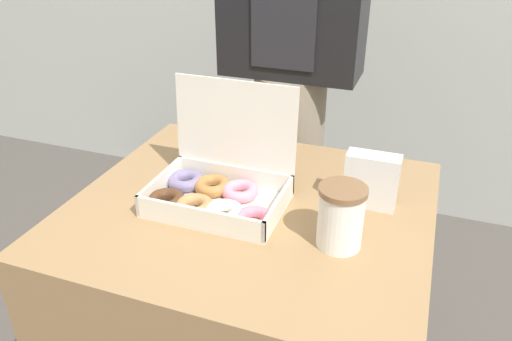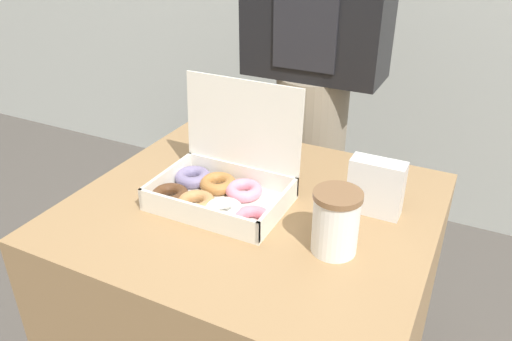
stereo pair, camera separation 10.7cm
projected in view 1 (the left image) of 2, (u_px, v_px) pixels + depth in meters
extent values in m
cube|color=#99754C|center=(251.00, 323.00, 1.35)|extent=(0.83, 0.74, 0.76)
cube|color=silver|center=(218.00, 205.00, 1.16)|extent=(0.31, 0.21, 0.01)
cube|color=silver|center=(161.00, 184.00, 1.20)|extent=(0.01, 0.21, 0.05)
cube|color=silver|center=(279.00, 207.00, 1.11)|extent=(0.01, 0.21, 0.05)
cube|color=silver|center=(198.00, 218.00, 1.07)|extent=(0.31, 0.01, 0.05)
cube|color=silver|center=(234.00, 175.00, 1.24)|extent=(0.31, 0.01, 0.05)
cube|color=silver|center=(235.00, 124.00, 1.18)|extent=(0.31, 0.02, 0.21)
torus|color=#4C2D19|center=(166.00, 201.00, 1.15)|extent=(0.12, 0.12, 0.03)
torus|color=slate|center=(186.00, 181.00, 1.23)|extent=(0.13, 0.13, 0.03)
torus|color=#B27F4C|center=(194.00, 206.00, 1.13)|extent=(0.13, 0.13, 0.03)
torus|color=#A87038|center=(212.00, 186.00, 1.21)|extent=(0.10, 0.10, 0.03)
torus|color=white|center=(224.00, 212.00, 1.10)|extent=(0.10, 0.10, 0.03)
torus|color=pink|center=(240.00, 191.00, 1.19)|extent=(0.12, 0.12, 0.03)
torus|color=pink|center=(254.00, 219.00, 1.08)|extent=(0.10, 0.10, 0.03)
cylinder|color=white|center=(341.00, 219.00, 1.01)|extent=(0.09, 0.09, 0.12)
cylinder|color=brown|center=(343.00, 190.00, 0.97)|extent=(0.10, 0.10, 0.01)
cube|color=silver|center=(371.00, 180.00, 1.14)|extent=(0.12, 0.05, 0.13)
cylinder|color=gray|center=(287.00, 189.00, 1.86)|extent=(0.24, 0.24, 0.88)
cube|color=#232328|center=(284.00, 8.00, 1.45)|extent=(0.20, 0.01, 0.36)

